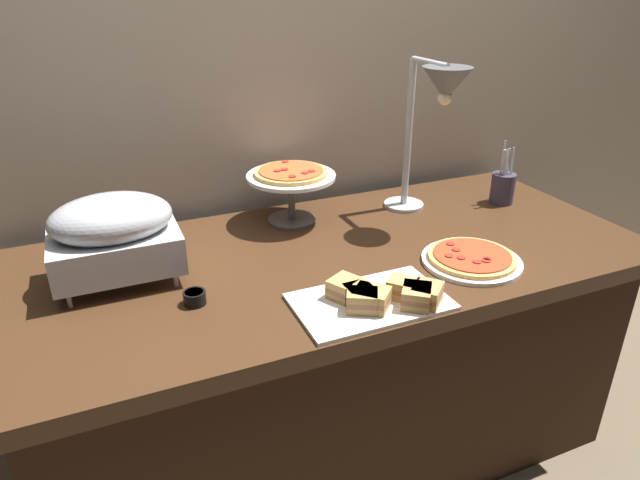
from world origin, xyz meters
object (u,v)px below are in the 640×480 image
(sandwich_platter, at_px, (380,297))
(utensil_holder, at_px, (503,187))
(pizza_plate_front, at_px, (472,259))
(chafing_dish, at_px, (114,234))
(sauce_cup_near, at_px, (195,297))
(pizza_plate_center, at_px, (291,180))
(heat_lamp, at_px, (438,101))

(sandwich_platter, distance_m, utensil_holder, 0.87)
(pizza_plate_front, relative_size, utensil_holder, 1.25)
(chafing_dish, height_order, sandwich_platter, chafing_dish)
(pizza_plate_front, distance_m, sandwich_platter, 0.37)
(pizza_plate_front, bearing_deg, sandwich_platter, -164.79)
(sauce_cup_near, distance_m, utensil_holder, 1.20)
(pizza_plate_center, height_order, sandwich_platter, pizza_plate_center)
(sandwich_platter, bearing_deg, sauce_cup_near, 155.59)
(chafing_dish, xyz_separation_m, sandwich_platter, (0.58, -0.39, -0.11))
(sandwich_platter, relative_size, sauce_cup_near, 6.83)
(chafing_dish, relative_size, heat_lamp, 0.63)
(heat_lamp, bearing_deg, sandwich_platter, -135.15)
(heat_lamp, height_order, sandwich_platter, heat_lamp)
(heat_lamp, xyz_separation_m, pizza_plate_center, (-0.41, 0.19, -0.26))
(pizza_plate_front, height_order, pizza_plate_center, pizza_plate_center)
(utensil_holder, bearing_deg, heat_lamp, -173.25)
(sauce_cup_near, relative_size, utensil_holder, 0.25)
(chafing_dish, bearing_deg, sauce_cup_near, -51.98)
(sandwich_platter, height_order, sauce_cup_near, sandwich_platter)
(chafing_dish, bearing_deg, utensil_holder, 2.08)
(heat_lamp, distance_m, sandwich_platter, 0.68)
(sandwich_platter, bearing_deg, heat_lamp, 44.85)
(utensil_holder, bearing_deg, sandwich_platter, -149.41)
(pizza_plate_front, bearing_deg, pizza_plate_center, 126.41)
(heat_lamp, height_order, pizza_plate_front, heat_lamp)
(sandwich_platter, bearing_deg, chafing_dish, 145.83)
(pizza_plate_center, height_order, utensil_holder, utensil_holder)
(chafing_dish, distance_m, pizza_plate_front, 0.99)
(pizza_plate_front, bearing_deg, heat_lamp, 80.85)
(sauce_cup_near, bearing_deg, utensil_holder, 12.09)
(chafing_dish, bearing_deg, pizza_plate_front, -17.66)
(heat_lamp, distance_m, pizza_plate_center, 0.52)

